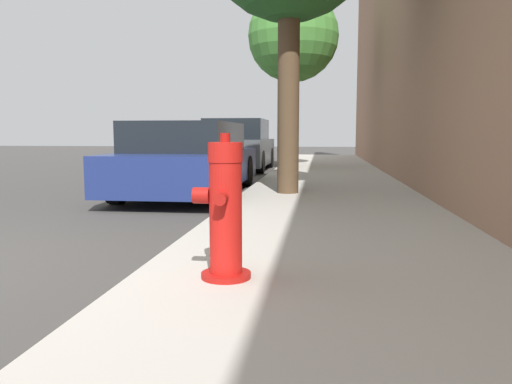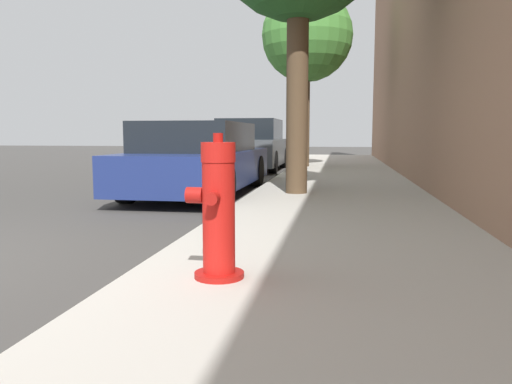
% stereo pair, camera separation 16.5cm
% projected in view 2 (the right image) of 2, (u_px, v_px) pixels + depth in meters
% --- Properties ---
extents(sidewalk_slab, '(2.79, 40.00, 0.13)m').
position_uv_depth(sidewalk_slab, '(337.00, 291.00, 3.15)').
color(sidewalk_slab, '#B7B2A8').
rests_on(sidewalk_slab, ground_plane).
extents(fire_hydrant, '(0.37, 0.38, 0.93)m').
position_uv_depth(fire_hydrant, '(218.00, 212.00, 3.18)').
color(fire_hydrant, '#A91511').
rests_on(fire_hydrant, sidewalk_slab).
extents(parked_car_near, '(1.76, 4.58, 1.26)m').
position_uv_depth(parked_car_near, '(200.00, 159.00, 8.80)').
color(parked_car_near, navy).
rests_on(parked_car_near, ground_plane).
extents(parked_car_mid, '(1.82, 3.89, 1.49)m').
position_uv_depth(parked_car_mid, '(251.00, 146.00, 14.69)').
color(parked_car_mid, '#4C5156').
rests_on(parked_car_mid, ground_plane).
extents(street_tree_far, '(2.58, 2.58, 4.99)m').
position_uv_depth(street_tree_far, '(307.00, 36.00, 14.10)').
color(street_tree_far, brown).
rests_on(street_tree_far, sidewalk_slab).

